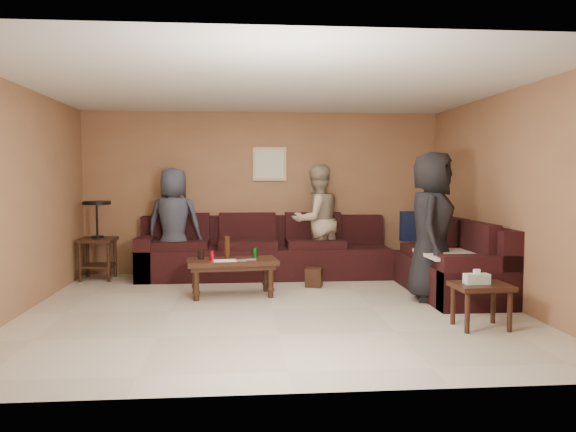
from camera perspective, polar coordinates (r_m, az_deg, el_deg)
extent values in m
plane|color=beige|center=(6.46, -1.59, -9.43)|extent=(5.50, 5.50, 0.00)
cube|color=beige|center=(6.35, -1.64, 12.60)|extent=(5.50, 5.00, 0.10)
cube|color=#916644|center=(8.78, -2.54, 2.37)|extent=(5.50, 0.10, 2.50)
cube|color=#916644|center=(3.80, 0.52, 0.23)|extent=(5.50, 0.10, 2.50)
cube|color=#916644|center=(6.72, -25.75, 1.47)|extent=(0.10, 5.00, 2.50)
cube|color=#916644|center=(7.00, 21.48, 1.68)|extent=(0.10, 5.00, 2.50)
cube|color=black|center=(8.43, -2.39, -4.71)|extent=(3.70, 0.90, 0.45)
cube|color=black|center=(8.70, -2.50, -1.44)|extent=(3.70, 0.24, 0.45)
cube|color=black|center=(8.52, -14.13, -4.12)|extent=(0.24, 0.90, 0.63)
cube|color=black|center=(7.48, 16.11, -5.98)|extent=(0.90, 2.00, 0.45)
cube|color=black|center=(7.54, 18.53, -2.49)|extent=(0.24, 2.00, 0.45)
cube|color=black|center=(6.66, 18.85, -6.46)|extent=(0.90, 0.24, 0.63)
cube|color=#111937|center=(8.77, 12.79, -1.01)|extent=(0.45, 0.14, 0.45)
cube|color=beige|center=(7.01, 17.49, -3.73)|extent=(1.00, 0.85, 0.04)
cube|color=#331B11|center=(7.11, -5.69, -4.63)|extent=(1.17, 0.68, 0.06)
cube|color=#331B11|center=(7.11, -5.69, -5.11)|extent=(1.08, 0.59, 0.05)
cylinder|color=#331B11|center=(6.92, -9.31, -6.86)|extent=(0.07, 0.07, 0.41)
cylinder|color=#331B11|center=(7.00, -1.77, -6.67)|extent=(0.07, 0.07, 0.41)
cylinder|color=#331B11|center=(7.32, -9.41, -6.27)|extent=(0.07, 0.07, 0.41)
cylinder|color=#331B11|center=(7.40, -2.28, -6.10)|extent=(0.07, 0.07, 0.41)
cylinder|color=red|center=(7.02, -7.72, -4.00)|extent=(0.07, 0.07, 0.12)
cylinder|color=#157A24|center=(7.23, -3.36, -3.75)|extent=(0.07, 0.07, 0.12)
cylinder|color=#351C0C|center=(7.20, -6.19, -3.15)|extent=(0.07, 0.07, 0.28)
cylinder|color=black|center=(7.15, -8.84, -3.91)|extent=(0.08, 0.08, 0.11)
cube|color=white|center=(6.97, -6.43, -4.53)|extent=(0.30, 0.25, 0.00)
cylinder|color=#C64575|center=(6.96, -4.74, -4.52)|extent=(0.14, 0.14, 0.01)
cylinder|color=#C64575|center=(7.02, -3.79, -4.44)|extent=(0.14, 0.14, 0.01)
cube|color=#331B11|center=(8.65, -18.79, -2.29)|extent=(0.51, 0.51, 0.05)
cube|color=#331B11|center=(8.70, -18.74, -4.80)|extent=(0.45, 0.45, 0.03)
cylinder|color=#331B11|center=(8.55, -20.40, -4.38)|extent=(0.05, 0.05, 0.58)
cylinder|color=#331B11|center=(8.45, -17.76, -4.41)|extent=(0.05, 0.05, 0.58)
cylinder|color=#331B11|center=(8.93, -19.68, -4.01)|extent=(0.05, 0.05, 0.58)
cylinder|color=#331B11|center=(8.83, -17.16, -4.04)|extent=(0.05, 0.05, 0.58)
cylinder|color=black|center=(8.65, -18.80, -2.03)|extent=(0.18, 0.18, 0.03)
cylinder|color=black|center=(8.63, -18.84, -0.33)|extent=(0.03, 0.03, 0.48)
cylinder|color=black|center=(8.61, -18.87, 1.27)|extent=(0.40, 0.40, 0.05)
cube|color=#331B11|center=(5.90, 19.04, -6.76)|extent=(0.55, 0.46, 0.05)
cylinder|color=#331B11|center=(5.71, 17.76, -9.25)|extent=(0.05, 0.05, 0.42)
cylinder|color=#331B11|center=(5.90, 21.61, -8.91)|extent=(0.05, 0.05, 0.42)
cylinder|color=#331B11|center=(6.00, 16.42, -8.57)|extent=(0.05, 0.05, 0.42)
cylinder|color=#331B11|center=(6.18, 20.13, -8.28)|extent=(0.05, 0.05, 0.42)
cube|color=silver|center=(5.87, 18.62, -6.07)|extent=(0.24, 0.13, 0.10)
cube|color=white|center=(5.86, 18.63, -5.39)|extent=(0.06, 0.04, 0.05)
cube|color=#331B11|center=(7.71, 2.66, -6.24)|extent=(0.27, 0.27, 0.26)
cube|color=tan|center=(8.77, -1.89, 5.31)|extent=(0.52, 0.03, 0.52)
cube|color=white|center=(8.75, -1.88, 5.31)|extent=(0.44, 0.01, 0.44)
imported|color=#2F3442|center=(8.36, -11.50, -0.76)|extent=(0.86, 0.62, 1.64)
imported|color=tan|center=(8.44, 2.90, -0.50)|extent=(1.01, 0.92, 1.68)
imported|color=black|center=(7.03, 14.40, -1.02)|extent=(0.88, 1.04, 1.80)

